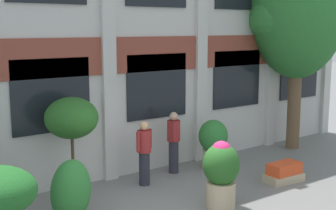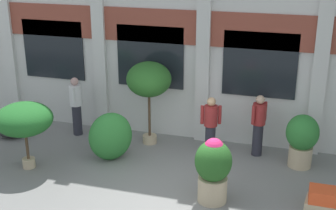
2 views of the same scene
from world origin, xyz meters
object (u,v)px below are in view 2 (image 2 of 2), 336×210
at_px(potted_plant_square_trough, 330,201).
at_px(potted_plant_fluted_column, 213,167).
at_px(topiary_hedge, 111,136).
at_px(resident_watching_tracks, 76,104).
at_px(resident_near_plants, 259,124).
at_px(potted_plant_low_pan, 24,120).
at_px(potted_plant_terracotta_small, 149,81).
at_px(resident_by_doorway, 211,125).
at_px(potted_plant_ribbed_drum, 302,138).
at_px(potted_plant_wide_bowl, 13,125).

bearing_deg(potted_plant_square_trough, potted_plant_fluted_column, -173.09).
bearing_deg(topiary_hedge, resident_watching_tracks, 142.28).
bearing_deg(resident_near_plants, potted_plant_fluted_column, -69.61).
xyz_separation_m(potted_plant_square_trough, potted_plant_low_pan, (-7.00, -0.07, 1.02)).
relative_size(potted_plant_terracotta_small, resident_by_doorway, 1.45).
xyz_separation_m(potted_plant_ribbed_drum, potted_plant_terracotta_small, (-3.97, 0.25, 1.02)).
bearing_deg(potted_plant_terracotta_small, potted_plant_square_trough, -24.86).
bearing_deg(resident_watching_tracks, resident_near_plants, 168.61).
bearing_deg(potted_plant_low_pan, resident_near_plants, 23.58).
distance_m(potted_plant_square_trough, resident_by_doorway, 3.50).
relative_size(potted_plant_fluted_column, potted_plant_wide_bowl, 1.57).
relative_size(potted_plant_fluted_column, resident_by_doorway, 0.92).
distance_m(potted_plant_ribbed_drum, resident_by_doorway, 2.24).
bearing_deg(resident_watching_tracks, potted_plant_ribbed_drum, 165.24).
height_order(potted_plant_ribbed_drum, potted_plant_terracotta_small, potted_plant_terracotta_small).
height_order(potted_plant_ribbed_drum, topiary_hedge, potted_plant_ribbed_drum).
bearing_deg(potted_plant_ribbed_drum, resident_by_doorway, -179.43).
bearing_deg(potted_plant_square_trough, resident_near_plants, 127.94).
distance_m(potted_plant_terracotta_small, topiary_hedge, 1.78).
height_order(resident_watching_tracks, resident_near_plants, resident_watching_tracks).
bearing_deg(potted_plant_wide_bowl, potted_plant_ribbed_drum, 2.64).
distance_m(potted_plant_fluted_column, topiary_hedge, 3.11).
xyz_separation_m(potted_plant_fluted_column, resident_by_doorway, (-0.50, 2.16, 0.04)).
height_order(potted_plant_fluted_column, potted_plant_square_trough, potted_plant_fluted_column).
height_order(potted_plant_fluted_column, resident_by_doorway, resident_by_doorway).
xyz_separation_m(potted_plant_wide_bowl, resident_watching_tracks, (1.73, 0.59, 0.59)).
relative_size(potted_plant_fluted_column, topiary_hedge, 1.17).
bearing_deg(resident_near_plants, resident_watching_tracks, -143.71).
height_order(potted_plant_ribbed_drum, resident_by_doorway, resident_by_doorway).
bearing_deg(potted_plant_terracotta_small, resident_watching_tracks, -179.36).
height_order(potted_plant_ribbed_drum, potted_plant_fluted_column, potted_plant_fluted_column).
distance_m(potted_plant_square_trough, topiary_hedge, 5.34).
relative_size(potted_plant_ribbed_drum, resident_by_doorway, 0.85).
bearing_deg(resident_near_plants, potted_plant_wide_bowl, -139.06).
height_order(potted_plant_terracotta_small, resident_near_plants, potted_plant_terracotta_small).
relative_size(potted_plant_square_trough, resident_by_doorway, 0.65).
relative_size(potted_plant_wide_bowl, potted_plant_low_pan, 0.56).
xyz_separation_m(resident_near_plants, topiary_hedge, (-3.51, -1.30, -0.25)).
bearing_deg(resident_near_plants, potted_plant_ribbed_drum, 17.78).
height_order(potted_plant_terracotta_small, potted_plant_low_pan, potted_plant_terracotta_small).
relative_size(potted_plant_square_trough, resident_watching_tracks, 0.60).
xyz_separation_m(potted_plant_ribbed_drum, resident_near_plants, (-1.08, 0.34, 0.12)).
bearing_deg(resident_watching_tracks, topiary_hedge, 129.65).
xyz_separation_m(potted_plant_fluted_column, topiary_hedge, (-2.85, 1.22, -0.18)).
height_order(potted_plant_wide_bowl, potted_plant_low_pan, potted_plant_low_pan).
xyz_separation_m(potted_plant_ribbed_drum, potted_plant_low_pan, (-6.34, -1.96, 0.50)).
bearing_deg(potted_plant_fluted_column, resident_near_plants, 75.34).
bearing_deg(potted_plant_low_pan, potted_plant_ribbed_drum, 17.17).
relative_size(potted_plant_low_pan, resident_watching_tracks, 0.98).
distance_m(potted_plant_fluted_column, resident_by_doorway, 2.22).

